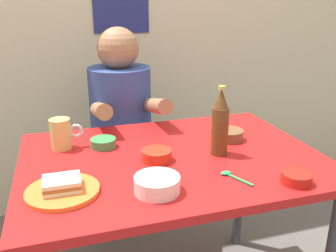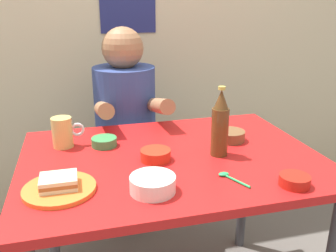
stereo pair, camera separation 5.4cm
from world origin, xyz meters
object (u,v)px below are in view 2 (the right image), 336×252
object	(u,v)px
beer_mug	(63,132)
beer_bottle	(220,125)
stool	(128,177)
plate_orange	(60,189)
sauce_bowl_chili	(156,154)
dining_table	(171,178)
person_seated	(125,106)
sandwich	(59,182)

from	to	relation	value
beer_mug	beer_bottle	world-z (taller)	beer_bottle
stool	plate_orange	bearing A→B (deg)	-111.55
stool	beer_mug	world-z (taller)	beer_mug
stool	sauce_bowl_chili	size ratio (longest dim) A/B	4.09
dining_table	person_seated	xyz separation A→B (m)	(-0.08, 0.62, 0.12)
stool	dining_table	bearing A→B (deg)	-82.54
person_seated	sauce_bowl_chili	world-z (taller)	person_seated
person_seated	beer_bottle	bearing A→B (deg)	-68.62
plate_orange	sandwich	world-z (taller)	sandwich
plate_orange	sandwich	distance (m)	0.02
plate_orange	beer_mug	xyz separation A→B (m)	(0.01, 0.36, 0.05)
plate_orange	beer_bottle	size ratio (longest dim) A/B	0.84
dining_table	sandwich	distance (m)	0.45
plate_orange	beer_mug	world-z (taller)	beer_mug
plate_orange	beer_bottle	world-z (taller)	beer_bottle
sandwich	beer_mug	size ratio (longest dim) A/B	0.87
stool	sandwich	world-z (taller)	sandwich
plate_orange	sauce_bowl_chili	world-z (taller)	sauce_bowl_chili
sauce_bowl_chili	sandwich	bearing A→B (deg)	-156.31
stool	beer_mug	bearing A→B (deg)	-125.01
beer_bottle	plate_orange	bearing A→B (deg)	-166.87
sandwich	beer_mug	bearing A→B (deg)	88.37
stool	beer_bottle	world-z (taller)	beer_bottle
plate_orange	beer_mug	size ratio (longest dim) A/B	1.75
person_seated	sauce_bowl_chili	xyz separation A→B (m)	(0.02, -0.64, -0.00)
sandwich	sauce_bowl_chili	size ratio (longest dim) A/B	1.00
dining_table	sauce_bowl_chili	distance (m)	0.14
person_seated	beer_mug	world-z (taller)	person_seated
stool	sauce_bowl_chili	world-z (taller)	sauce_bowl_chili
sandwich	sauce_bowl_chili	world-z (taller)	sandwich
plate_orange	sandwich	size ratio (longest dim) A/B	2.00
person_seated	beer_bottle	world-z (taller)	person_seated
beer_mug	beer_bottle	bearing A→B (deg)	-22.28
dining_table	stool	bearing A→B (deg)	97.46
stool	plate_orange	world-z (taller)	plate_orange
stool	sandwich	xyz separation A→B (m)	(-0.32, -0.80, 0.42)
beer_bottle	stool	bearing A→B (deg)	111.06
stool	beer_bottle	distance (m)	0.88
beer_bottle	dining_table	bearing A→B (deg)	168.10
plate_orange	sauce_bowl_chili	size ratio (longest dim) A/B	2.00
beer_mug	dining_table	bearing A→B (deg)	-26.51
dining_table	beer_mug	world-z (taller)	beer_mug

